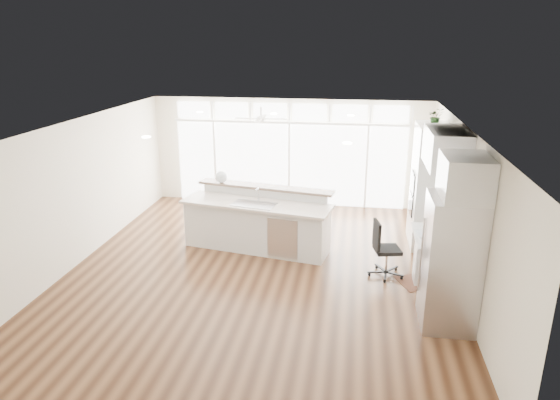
# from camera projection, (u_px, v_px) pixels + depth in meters

# --- Properties ---
(floor) EXTENTS (7.00, 8.00, 0.02)m
(floor) POSITION_uv_depth(u_px,v_px,m) (261.00, 270.00, 9.33)
(floor) COLOR #3D2213
(floor) RESTS_ON ground
(ceiling) EXTENTS (7.00, 8.00, 0.02)m
(ceiling) POSITION_uv_depth(u_px,v_px,m) (259.00, 126.00, 8.49)
(ceiling) COLOR white
(ceiling) RESTS_ON wall_back
(wall_back) EXTENTS (7.00, 0.04, 2.70)m
(wall_back) POSITION_uv_depth(u_px,v_px,m) (290.00, 152.00, 12.66)
(wall_back) COLOR white
(wall_back) RESTS_ON floor
(wall_front) EXTENTS (7.00, 0.04, 2.70)m
(wall_front) POSITION_uv_depth(u_px,v_px,m) (186.00, 321.00, 5.15)
(wall_front) COLOR white
(wall_front) RESTS_ON floor
(wall_left) EXTENTS (0.04, 8.00, 2.70)m
(wall_left) POSITION_uv_depth(u_px,v_px,m) (78.00, 192.00, 9.41)
(wall_left) COLOR white
(wall_left) RESTS_ON floor
(wall_right) EXTENTS (0.04, 8.00, 2.70)m
(wall_right) POSITION_uv_depth(u_px,v_px,m) (463.00, 211.00, 8.40)
(wall_right) COLOR white
(wall_right) RESTS_ON floor
(glass_wall) EXTENTS (5.80, 0.06, 2.08)m
(glass_wall) POSITION_uv_depth(u_px,v_px,m) (289.00, 164.00, 12.70)
(glass_wall) COLOR white
(glass_wall) RESTS_ON wall_back
(transom_row) EXTENTS (5.90, 0.06, 0.40)m
(transom_row) POSITION_uv_depth(u_px,v_px,m) (290.00, 112.00, 12.29)
(transom_row) COLOR white
(transom_row) RESTS_ON wall_back
(desk_window) EXTENTS (0.04, 0.85, 0.85)m
(desk_window) POSITION_uv_depth(u_px,v_px,m) (459.00, 194.00, 8.62)
(desk_window) COLOR white
(desk_window) RESTS_ON wall_right
(ceiling_fan) EXTENTS (1.16, 1.16, 0.32)m
(ceiling_fan) POSITION_uv_depth(u_px,v_px,m) (261.00, 114.00, 11.26)
(ceiling_fan) COLOR white
(ceiling_fan) RESTS_ON ceiling
(recessed_lights) EXTENTS (3.40, 3.00, 0.02)m
(recessed_lights) POSITION_uv_depth(u_px,v_px,m) (261.00, 125.00, 8.68)
(recessed_lights) COLOR white
(recessed_lights) RESTS_ON ceiling
(oven_cabinet) EXTENTS (0.64, 1.20, 2.50)m
(oven_cabinet) POSITION_uv_depth(u_px,v_px,m) (429.00, 186.00, 10.17)
(oven_cabinet) COLOR silver
(oven_cabinet) RESTS_ON floor
(desk_nook) EXTENTS (0.72, 1.30, 0.76)m
(desk_nook) POSITION_uv_depth(u_px,v_px,m) (433.00, 255.00, 9.03)
(desk_nook) COLOR silver
(desk_nook) RESTS_ON floor
(upper_cabinets) EXTENTS (0.64, 1.30, 0.64)m
(upper_cabinets) POSITION_uv_depth(u_px,v_px,m) (447.00, 148.00, 8.42)
(upper_cabinets) COLOR silver
(upper_cabinets) RESTS_ON wall_right
(refrigerator) EXTENTS (0.76, 0.90, 2.00)m
(refrigerator) POSITION_uv_depth(u_px,v_px,m) (451.00, 262.00, 7.29)
(refrigerator) COLOR #BCBCC1
(refrigerator) RESTS_ON floor
(fridge_cabinet) EXTENTS (0.64, 0.90, 0.60)m
(fridge_cabinet) POSITION_uv_depth(u_px,v_px,m) (465.00, 177.00, 6.88)
(fridge_cabinet) COLOR silver
(fridge_cabinet) RESTS_ON wall_right
(framed_photos) EXTENTS (0.06, 0.22, 0.80)m
(framed_photos) POSITION_uv_depth(u_px,v_px,m) (452.00, 192.00, 9.25)
(framed_photos) COLOR black
(framed_photos) RESTS_ON wall_right
(kitchen_island) EXTENTS (3.19, 1.68, 1.21)m
(kitchen_island) POSITION_uv_depth(u_px,v_px,m) (257.00, 221.00, 10.08)
(kitchen_island) COLOR silver
(kitchen_island) RESTS_ON floor
(rug) EXTENTS (1.03, 0.90, 0.01)m
(rug) POSITION_uv_depth(u_px,v_px,m) (423.00, 281.00, 8.86)
(rug) COLOR #351911
(rug) RESTS_ON floor
(office_chair) EXTENTS (0.64, 0.61, 1.05)m
(office_chair) POSITION_uv_depth(u_px,v_px,m) (387.00, 249.00, 8.93)
(office_chair) COLOR black
(office_chair) RESTS_ON floor
(fishbowl) EXTENTS (0.26, 0.26, 0.25)m
(fishbowl) POSITION_uv_depth(u_px,v_px,m) (221.00, 177.00, 10.51)
(fishbowl) COLOR white
(fishbowl) RESTS_ON kitchen_island
(monitor) EXTENTS (0.14, 0.54, 0.44)m
(monitor) POSITION_uv_depth(u_px,v_px,m) (432.00, 224.00, 8.86)
(monitor) COLOR black
(monitor) RESTS_ON desk_nook
(keyboard) EXTENTS (0.18, 0.37, 0.02)m
(keyboard) POSITION_uv_depth(u_px,v_px,m) (421.00, 234.00, 8.95)
(keyboard) COLOR silver
(keyboard) RESTS_ON desk_nook
(potted_plant) EXTENTS (0.33, 0.36, 0.26)m
(potted_plant) POSITION_uv_depth(u_px,v_px,m) (436.00, 118.00, 9.74)
(potted_plant) COLOR #274F21
(potted_plant) RESTS_ON oven_cabinet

